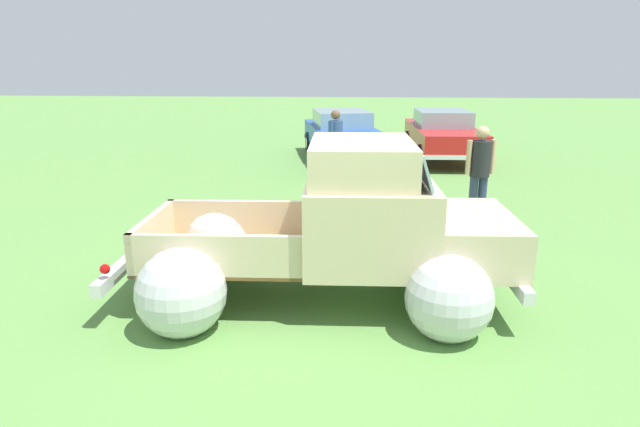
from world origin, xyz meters
name	(u,v)px	position (x,y,z in m)	size (l,w,h in m)	color
ground_plane	(314,297)	(0.00, 0.00, 0.00)	(80.00, 80.00, 0.00)	#609347
vintage_pickup_truck	(346,239)	(0.39, 0.01, 0.76)	(4.68, 2.88, 1.96)	black
show_car_0	(342,134)	(0.01, 9.65, 0.78)	(2.70, 4.89, 1.43)	black
show_car_1	(442,133)	(2.95, 10.00, 0.78)	(1.91, 4.65, 1.43)	black
spectator_0	(480,168)	(2.64, 3.43, 0.98)	(0.54, 0.41, 1.72)	navy
spectator_1	(335,141)	(-0.06, 6.74, 0.97)	(0.45, 0.52, 1.70)	#4C4742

